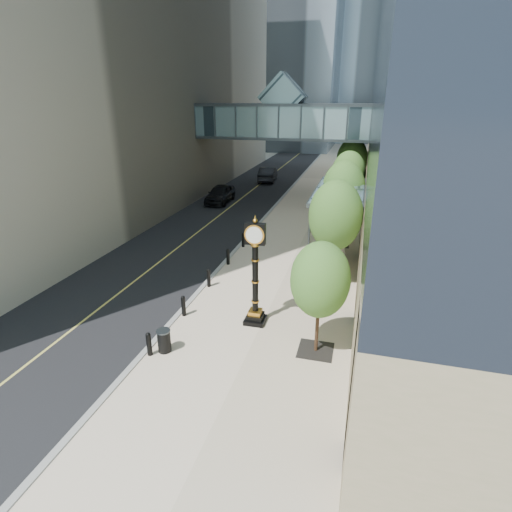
% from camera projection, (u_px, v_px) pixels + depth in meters
% --- Properties ---
extents(ground, '(320.00, 320.00, 0.00)m').
position_uv_depth(ground, '(204.00, 384.00, 14.29)').
color(ground, gray).
rests_on(ground, ground).
extents(road, '(8.00, 180.00, 0.02)m').
position_uv_depth(road, '(270.00, 177.00, 51.87)').
color(road, black).
rests_on(road, ground).
extents(sidewalk, '(8.00, 180.00, 0.06)m').
position_uv_depth(sidewalk, '(332.00, 180.00, 49.94)').
color(sidewalk, beige).
rests_on(sidewalk, ground).
extents(curb, '(0.25, 180.00, 0.07)m').
position_uv_depth(curb, '(300.00, 178.00, 50.90)').
color(curb, gray).
rests_on(curb, ground).
extents(distant_tower_c, '(22.00, 22.00, 65.00)m').
position_uv_depth(distant_tower_c, '(340.00, 10.00, 111.45)').
color(distant_tower_c, '#94A6BA').
rests_on(distant_tower_c, ground).
extents(skywalk, '(17.00, 4.20, 5.80)m').
position_uv_depth(skywalk, '(283.00, 119.00, 37.30)').
color(skywalk, '#45616E').
rests_on(skywalk, ground).
extents(entrance_canopy, '(3.00, 8.00, 4.38)m').
position_uv_depth(entrance_canopy, '(340.00, 192.00, 24.47)').
color(entrance_canopy, '#383F44').
rests_on(entrance_canopy, ground).
extents(bollard_row, '(0.20, 16.20, 0.90)m').
position_uv_depth(bollard_row, '(219.00, 267.00, 22.83)').
color(bollard_row, black).
rests_on(bollard_row, sidewalk).
extents(street_trees, '(2.92, 28.59, 6.01)m').
position_uv_depth(street_trees, '(345.00, 185.00, 27.86)').
color(street_trees, black).
rests_on(street_trees, sidewalk).
extents(street_clock, '(0.93, 0.93, 4.88)m').
position_uv_depth(street_clock, '(255.00, 280.00, 17.35)').
color(street_clock, black).
rests_on(street_clock, sidewalk).
extents(trash_bin, '(0.65, 0.65, 0.90)m').
position_uv_depth(trash_bin, '(164.00, 341.00, 15.89)').
color(trash_bin, black).
rests_on(trash_bin, sidewalk).
extents(pedestrian, '(0.75, 0.54, 1.89)m').
position_uv_depth(pedestrian, '(340.00, 253.00, 23.52)').
color(pedestrian, '#B5B2A6').
rests_on(pedestrian, sidewalk).
extents(car_near, '(2.15, 5.02, 1.69)m').
position_uv_depth(car_near, '(220.00, 194.00, 38.71)').
color(car_near, black).
rests_on(car_near, road).
extents(car_far, '(2.35, 5.37, 1.72)m').
position_uv_depth(car_far, '(268.00, 174.00, 48.72)').
color(car_far, black).
rests_on(car_far, road).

